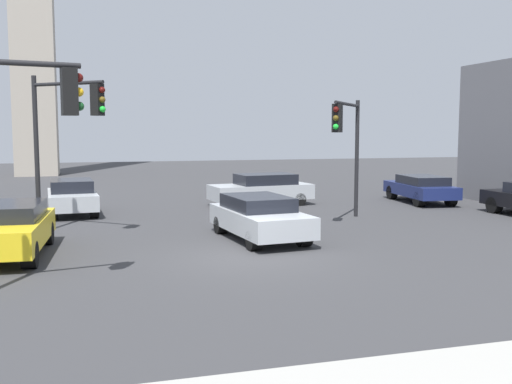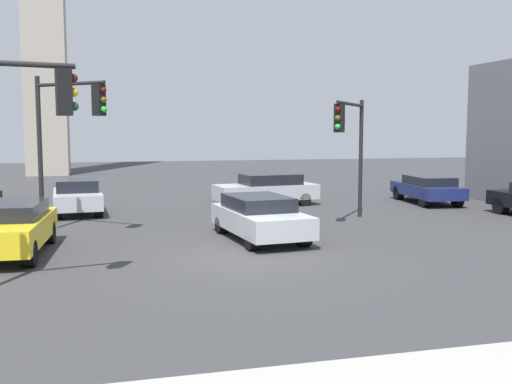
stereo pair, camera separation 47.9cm
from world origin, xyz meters
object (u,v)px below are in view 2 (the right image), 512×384
Objects in this scene: car_0 at (427,188)px; traffic_light_1 at (68,123)px; traffic_light_0 at (350,134)px; car_3 at (267,189)px; car_6 at (77,196)px; car_2 at (260,217)px; car_7 at (7,227)px; traffic_light_2 at (8,125)px.

traffic_light_1 is at bearing 112.44° from car_0.
traffic_light_1 is (-10.13, -0.14, 0.35)m from traffic_light_0.
car_3 is 1.15× the size of car_6.
traffic_light_1 is 10.81m from car_3.
traffic_light_1 reaches higher than car_2.
car_2 is at bearing 97.65° from car_7.
car_3 is 8.55m from car_6.
traffic_light_2 is at bearing -17.49° from traffic_light_0.
traffic_light_1 reaches higher than traffic_light_0.
car_7 is at bearing 119.19° from car_0.
car_3 is at bearing 76.27° from traffic_light_1.
traffic_light_2 is at bearing 131.48° from car_0.
car_0 is at bearing 24.47° from traffic_light_2.
traffic_light_0 reaches higher than car_6.
car_0 is at bearing 165.51° from traffic_light_0.
traffic_light_0 is at bearing 23.36° from traffic_light_2.
car_2 is at bearing 66.13° from car_3.
car_3 is at bearing 87.35° from car_0.
traffic_light_0 is 0.96× the size of car_3.
car_6 is at bearing 131.39° from traffic_light_1.
traffic_light_1 is 7.39m from traffic_light_2.
car_3 is (-7.73, 1.16, 0.04)m from car_0.
car_3 reaches higher than car_0.
car_0 is 7.82m from car_3.
traffic_light_2 is (-10.90, -7.49, 0.22)m from traffic_light_0.
traffic_light_0 is 0.88× the size of traffic_light_1.
traffic_light_2 is 1.11× the size of car_2.
car_2 is (-10.28, -7.14, 0.01)m from car_0.
traffic_light_1 is 1.14× the size of car_2.
car_7 is at bearing 34.46° from car_3.
car_3 reaches higher than car_2.
car_2 is (-4.18, -2.46, -2.65)m from traffic_light_0.
traffic_light_1 reaches higher than car_7.
car_2 is at bearing 19.83° from traffic_light_1.
traffic_light_2 is (-0.77, -7.35, -0.12)m from traffic_light_1.
traffic_light_0 is at bearing 41.92° from traffic_light_1.
traffic_light_2 is 1.05× the size of car_3.
car_6 is at bearing 172.98° from car_7.
traffic_light_2 is 1.06× the size of car_7.
car_2 reaches higher than car_0.
traffic_light_2 is at bearing 13.71° from car_7.
traffic_light_1 is at bearing -51.17° from traffic_light_0.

